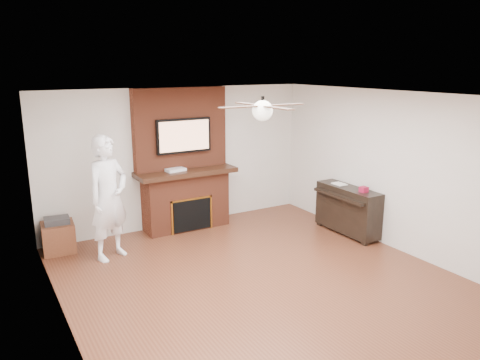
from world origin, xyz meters
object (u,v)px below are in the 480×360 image
person (109,198)px  piano (348,209)px  side_table (58,236)px  fireplace (184,173)px

person → piano: size_ratio=1.49×
side_table → piano: piano is taller
fireplace → side_table: size_ratio=4.49×
side_table → fireplace: bearing=6.8°
person → side_table: bearing=109.2°
fireplace → side_table: 2.32m
side_table → piano: 4.81m
fireplace → person: (-1.53, -0.72, -0.05)m
fireplace → piano: bearing=-37.3°
person → piano: person is taller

